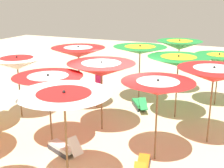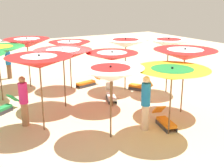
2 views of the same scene
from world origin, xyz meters
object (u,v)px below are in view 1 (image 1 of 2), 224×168
(beach_umbrella_3, at_px, (214,75))
(beach_umbrella_14, at_px, (179,45))
(beach_umbrella_8, at_px, (178,61))
(beachgoer_0, at_px, (99,85))
(beach_umbrella_11, at_px, (17,63))
(lounger_2, at_px, (139,104))
(beach_umbrella_13, at_px, (140,50))
(lounger_1, at_px, (142,166))
(lounger_4, at_px, (64,147))
(beach_umbrella_2, at_px, (158,88))
(beach_umbrella_7, at_px, (101,69))
(beach_umbrella_9, at_px, (219,59))
(beach_umbrella_6, at_px, (48,81))
(beach_umbrella_1, at_px, (64,101))
(beach_umbrella_12, at_px, (78,52))

(beach_umbrella_3, bearing_deg, beach_umbrella_14, -67.41)
(beach_umbrella_8, bearing_deg, beach_umbrella_3, 130.56)
(beach_umbrella_14, bearing_deg, beachgoer_0, 52.09)
(beach_umbrella_11, distance_m, lounger_2, 4.92)
(beach_umbrella_14, bearing_deg, beach_umbrella_11, 48.03)
(beach_umbrella_8, bearing_deg, lounger_2, -10.87)
(beach_umbrella_13, bearing_deg, lounger_1, 109.58)
(beach_umbrella_8, bearing_deg, beachgoer_0, 3.31)
(lounger_1, xyz_separation_m, lounger_4, (2.35, -0.02, 0.02))
(beach_umbrella_2, xyz_separation_m, lounger_4, (2.45, 0.79, -1.86))
(beach_umbrella_2, bearing_deg, lounger_2, -64.99)
(beach_umbrella_7, distance_m, lounger_4, 2.73)
(beach_umbrella_14, bearing_deg, beach_umbrella_9, 150.24)
(beach_umbrella_3, bearing_deg, beach_umbrella_2, 53.21)
(beach_umbrella_3, height_order, beach_umbrella_8, beach_umbrella_3)
(lounger_2, height_order, beachgoer_0, beachgoer_0)
(beach_umbrella_3, height_order, lounger_1, beach_umbrella_3)
(beach_umbrella_6, relative_size, lounger_1, 1.70)
(beach_umbrella_14, bearing_deg, lounger_1, 94.80)
(beach_umbrella_14, bearing_deg, beach_umbrella_6, 70.43)
(lounger_1, bearing_deg, beach_umbrella_6, 72.37)
(beach_umbrella_1, height_order, beach_umbrella_14, beach_umbrella_14)
(beach_umbrella_12, distance_m, beach_umbrella_14, 4.81)
(beach_umbrella_12, xyz_separation_m, beachgoer_0, (-0.65, -0.44, -1.38))
(beach_umbrella_8, xyz_separation_m, beach_umbrella_12, (3.71, 0.61, 0.16))
(beach_umbrella_1, height_order, beach_umbrella_12, beach_umbrella_12)
(beach_umbrella_1, bearing_deg, beach_umbrella_14, -95.39)
(beach_umbrella_8, distance_m, beach_umbrella_14, 3.08)
(beach_umbrella_13, relative_size, lounger_1, 1.84)
(beach_umbrella_6, xyz_separation_m, lounger_2, (-1.44, -3.97, -1.83))
(beach_umbrella_2, relative_size, beach_umbrella_3, 0.96)
(beach_umbrella_3, height_order, beach_umbrella_7, beach_umbrella_3)
(beach_umbrella_1, distance_m, lounger_4, 2.59)
(beach_umbrella_3, relative_size, beachgoer_0, 1.39)
(beach_umbrella_6, relative_size, beach_umbrella_7, 0.95)
(beach_umbrella_2, bearing_deg, beach_umbrella_6, 8.76)
(beach_umbrella_11, height_order, beach_umbrella_13, beach_umbrella_13)
(beach_umbrella_7, xyz_separation_m, lounger_2, (-0.55, -2.32, -1.90))
(beach_umbrella_3, height_order, beach_umbrella_13, beach_umbrella_13)
(beach_umbrella_7, bearing_deg, beach_umbrella_12, -40.69)
(beach_umbrella_7, distance_m, beach_umbrella_12, 2.19)
(beach_umbrella_14, xyz_separation_m, lounger_2, (0.94, 2.74, -2.03))
(lounger_4, bearing_deg, beach_umbrella_7, -75.71)
(beach_umbrella_1, distance_m, beach_umbrella_7, 3.37)
(beach_umbrella_3, bearing_deg, beach_umbrella_8, -49.44)
(beach_umbrella_2, height_order, lounger_4, beach_umbrella_2)
(beach_umbrella_2, height_order, beach_umbrella_3, beach_umbrella_3)
(beach_umbrella_7, height_order, beach_umbrella_8, beach_umbrella_7)
(beach_umbrella_6, height_order, beachgoer_0, beach_umbrella_6)
(beach_umbrella_12, height_order, lounger_1, beach_umbrella_12)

